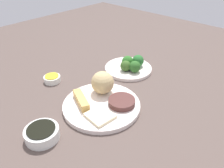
{
  "coord_description": "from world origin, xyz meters",
  "views": [
    {
      "loc": [
        -0.45,
        0.46,
        0.51
      ],
      "look_at": [
        0.02,
        -0.05,
        0.06
      ],
      "focal_mm": 35.47,
      "sensor_mm": 36.0,
      "label": 1
    }
  ],
  "objects_px": {
    "broccoli_plate": "(128,69)",
    "soy_sauce_bowl": "(42,134)",
    "main_plate": "(102,105)",
    "sauce_ramekin_hot_mustard": "(52,79)"
  },
  "relations": [
    {
      "from": "sauce_ramekin_hot_mustard",
      "to": "broccoli_plate",
      "type": "bearing_deg",
      "value": -120.38
    },
    {
      "from": "broccoli_plate",
      "to": "soy_sauce_bowl",
      "type": "distance_m",
      "value": 0.49
    },
    {
      "from": "main_plate",
      "to": "soy_sauce_bowl",
      "type": "distance_m",
      "value": 0.22
    },
    {
      "from": "broccoli_plate",
      "to": "soy_sauce_bowl",
      "type": "relative_size",
      "value": 2.08
    },
    {
      "from": "main_plate",
      "to": "sauce_ramekin_hot_mustard",
      "type": "bearing_deg",
      "value": 3.67
    },
    {
      "from": "main_plate",
      "to": "broccoli_plate",
      "type": "height_order",
      "value": "main_plate"
    },
    {
      "from": "main_plate",
      "to": "broccoli_plate",
      "type": "distance_m",
      "value": 0.29
    },
    {
      "from": "main_plate",
      "to": "sauce_ramekin_hot_mustard",
      "type": "xyz_separation_m",
      "value": [
        0.27,
        0.02,
        0.0
      ]
    },
    {
      "from": "broccoli_plate",
      "to": "soy_sauce_bowl",
      "type": "bearing_deg",
      "value": 98.48
    },
    {
      "from": "main_plate",
      "to": "soy_sauce_bowl",
      "type": "height_order",
      "value": "soy_sauce_bowl"
    }
  ]
}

